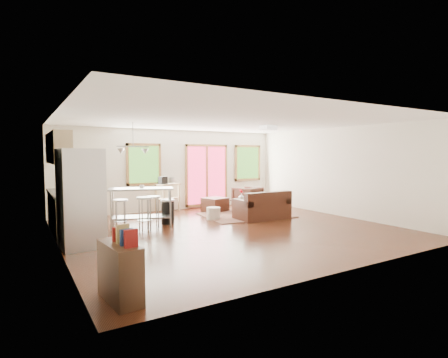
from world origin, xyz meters
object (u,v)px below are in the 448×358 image
kitchen_cart (167,187)px  refrigerator (82,198)px  armchair (247,196)px  coffee_table (247,201)px  ottoman (215,205)px  island (141,200)px  rug (246,215)px  loveseat (263,208)px

kitchen_cart → refrigerator: bearing=-133.0°
refrigerator → armchair: bearing=19.0°
coffee_table → kitchen_cart: size_ratio=1.03×
ottoman → island: 3.02m
coffee_table → kitchen_cart: (-2.15, 1.34, 0.42)m
island → kitchen_cart: size_ratio=1.49×
rug → island: island is taller
rug → island: size_ratio=1.47×
armchair → refrigerator: refrigerator is taller
rug → loveseat: loveseat is taller
kitchen_cart → island: bearing=-126.3°
loveseat → refrigerator: size_ratio=0.78×
island → refrigerator: bearing=-141.0°
loveseat → armchair: 1.95m
island → ottoman: bearing=23.0°
rug → armchair: bearing=53.3°
rug → island: bearing=-179.4°
ottoman → refrigerator: bearing=-150.5°
rug → loveseat: 0.75m
coffee_table → armchair: armchair is taller
coffee_table → ottoman: (-0.86, 0.53, -0.13)m
armchair → rug: bearing=33.8°
armchair → island: size_ratio=0.48×
armchair → ottoman: size_ratio=1.23×
kitchen_cart → coffee_table: bearing=-32.0°
loveseat → kitchen_cart: 3.22m
loveseat → island: (-3.26, 0.65, 0.36)m
armchair → kitchen_cart: 2.69m
refrigerator → ottoman: bearing=24.9°
ottoman → island: island is taller
rug → kitchen_cart: size_ratio=2.19×
ottoman → coffee_table: bearing=-31.8°
island → coffee_table: bearing=10.0°
ottoman → armchair: bearing=-0.5°
coffee_table → rug: bearing=-127.0°
loveseat → kitchen_cart: size_ratio=1.34×
armchair → ottoman: 1.26m
armchair → island: bearing=-3.4°
coffee_table → armchair: size_ratio=1.43×
island → kitchen_cart: bearing=53.7°
coffee_table → refrigerator: bearing=-159.8°
rug → ottoman: 1.22m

